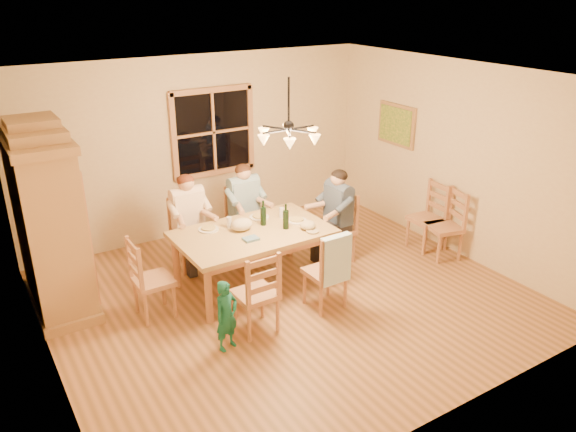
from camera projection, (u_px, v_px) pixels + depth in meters
floor at (289, 297)px, 7.01m from camera, size 5.50×5.50×0.00m
ceiling at (289, 77)px, 5.97m from camera, size 5.50×5.00×0.02m
wall_back at (201, 146)px, 8.45m from camera, size 5.50×0.02×2.70m
wall_left at (35, 251)px, 5.14m from camera, size 0.02×5.00×2.70m
wall_right at (455, 159)px, 7.83m from camera, size 0.02×5.00×2.70m
window at (213, 132)px, 8.44m from camera, size 1.30×0.06×1.30m
painting at (396, 125)px, 8.66m from camera, size 0.06×0.78×0.64m
chandelier at (289, 134)px, 6.21m from camera, size 0.77×0.68×0.71m
armoire at (50, 225)px, 6.45m from camera, size 0.66×1.40×2.30m
dining_table at (253, 238)px, 7.04m from camera, size 1.92×1.18×0.76m
chair_far_left at (191, 247)px, 7.64m from camera, size 0.44×0.42×0.99m
chair_far_right at (245, 233)px, 8.06m from camera, size 0.44×0.42×0.99m
chair_near_left at (256, 306)px, 6.24m from camera, size 0.44×0.42×0.99m
chair_near_right at (325, 283)px, 6.71m from camera, size 0.44×0.42×0.99m
chair_end_left at (154, 292)px, 6.52m from camera, size 0.42×0.44×0.99m
chair_end_right at (336, 240)px, 7.83m from camera, size 0.42×0.44×0.99m
adult_woman at (188, 210)px, 7.43m from camera, size 0.40×0.42×0.87m
adult_plaid_man at (244, 198)px, 7.85m from camera, size 0.40×0.42×0.87m
adult_slate_man at (337, 204)px, 7.63m from camera, size 0.42×0.40×0.87m
towel at (336, 260)px, 6.41m from camera, size 0.38×0.10×0.58m
wine_bottle_a at (263, 213)px, 7.12m from camera, size 0.08×0.08×0.33m
wine_bottle_b at (286, 216)px, 7.02m from camera, size 0.08×0.08×0.33m
plate_woman at (209, 229)px, 7.03m from camera, size 0.26×0.26×0.02m
plate_plaid at (259, 217)px, 7.40m from camera, size 0.26×0.26×0.02m
plate_slate at (297, 221)px, 7.29m from camera, size 0.26×0.26×0.02m
wine_glass_a at (229, 222)px, 7.09m from camera, size 0.06×0.06×0.14m
wine_glass_b at (282, 213)px, 7.38m from camera, size 0.06×0.06×0.14m
cap at (308, 225)px, 7.04m from camera, size 0.20×0.20×0.11m
napkin at (251, 239)px, 6.75m from camera, size 0.18×0.14×0.03m
cloth_bundle at (242, 224)px, 7.00m from camera, size 0.28×0.22×0.15m
child at (227, 316)px, 5.88m from camera, size 0.33×0.27×0.80m
chair_spare_front at (425, 229)px, 8.20m from camera, size 0.44×0.46×0.99m
chair_spare_back at (443, 237)px, 7.93m from camera, size 0.52×0.53×0.99m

